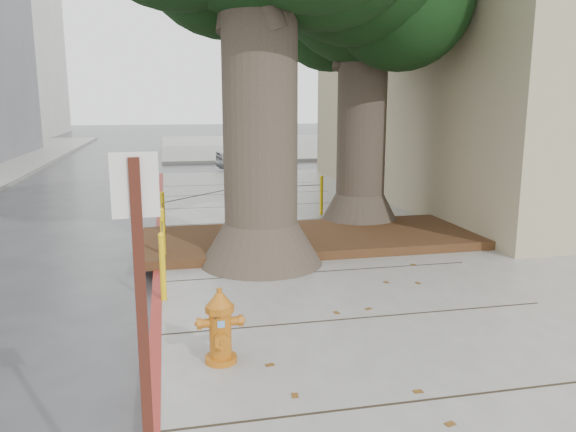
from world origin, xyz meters
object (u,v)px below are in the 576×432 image
(car_silver, at_px, (255,157))
(car_red, at_px, (406,154))
(signpost, at_px, (144,348))
(fire_hydrant, at_px, (220,327))

(car_silver, xyz_separation_m, car_red, (6.76, -0.09, -0.01))
(car_silver, bearing_deg, car_red, -98.36)
(signpost, bearing_deg, car_red, 58.00)
(fire_hydrant, relative_size, signpost, 0.33)
(fire_hydrant, height_order, signpost, signpost)
(fire_hydrant, relative_size, car_silver, 0.24)
(fire_hydrant, height_order, car_red, car_red)
(car_red, bearing_deg, signpost, 153.08)
(signpost, distance_m, car_red, 23.01)
(fire_hydrant, distance_m, signpost, 2.79)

